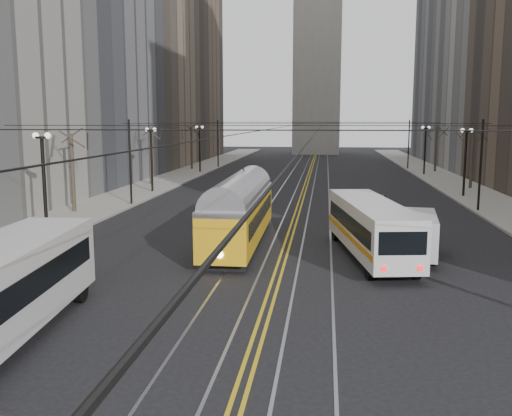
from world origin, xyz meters
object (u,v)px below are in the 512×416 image
(streetcar, at_px, (240,217))
(cargo_van, at_px, (415,237))
(rear_bus, at_px, (371,230))
(sedan_grey, at_px, (377,203))

(streetcar, relative_size, cargo_van, 2.57)
(streetcar, bearing_deg, rear_bus, -17.73)
(streetcar, relative_size, sedan_grey, 3.05)
(streetcar, bearing_deg, cargo_van, -14.08)
(streetcar, distance_m, rear_bus, 6.97)
(rear_bus, height_order, sedan_grey, rear_bus)
(sedan_grey, bearing_deg, cargo_van, -80.50)
(streetcar, bearing_deg, sedan_grey, 53.88)
(streetcar, height_order, rear_bus, streetcar)
(rear_bus, bearing_deg, cargo_van, -10.78)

